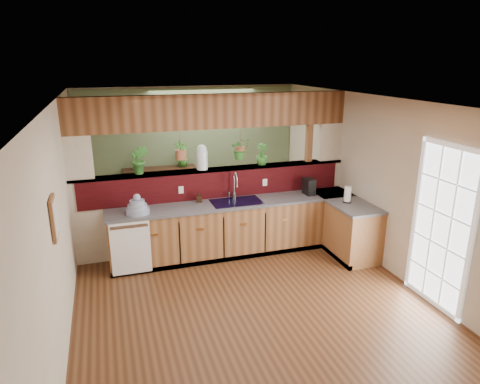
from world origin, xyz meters
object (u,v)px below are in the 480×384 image
object	(u,v)px
dish_stack	(138,207)
coffee_maker	(309,187)
shelving_console	(161,191)
glass_jar	(202,157)
soap_dispenser	(199,197)
paper_towel	(348,195)
faucet	(235,185)

from	to	relation	value
dish_stack	coffee_maker	world-z (taller)	dish_stack
shelving_console	glass_jar	bearing A→B (deg)	-74.40
dish_stack	glass_jar	distance (m)	1.34
soap_dispenser	paper_towel	distance (m)	2.40
soap_dispenser	coffee_maker	xyz separation A→B (m)	(1.89, -0.15, 0.04)
shelving_console	coffee_maker	bearing A→B (deg)	-43.47
glass_jar	shelving_console	size ratio (longest dim) A/B	0.28
faucet	shelving_console	size ratio (longest dim) A/B	0.31
glass_jar	shelving_console	distance (m)	2.24
soap_dispenser	paper_towel	xyz separation A→B (m)	(2.29, -0.73, 0.04)
coffee_maker	glass_jar	world-z (taller)	glass_jar
coffee_maker	faucet	bearing A→B (deg)	172.23
faucet	paper_towel	bearing A→B (deg)	-23.36
faucet	soap_dispenser	bearing A→B (deg)	179.61
shelving_console	faucet	bearing A→B (deg)	-63.88
paper_towel	shelving_console	distance (m)	3.92
dish_stack	coffee_maker	xyz separation A→B (m)	(2.89, 0.08, 0.03)
glass_jar	coffee_maker	bearing A→B (deg)	-11.72
faucet	dish_stack	xyz separation A→B (m)	(-1.60, -0.23, -0.15)
faucet	glass_jar	size ratio (longest dim) A/B	1.12
shelving_console	dish_stack	bearing A→B (deg)	-103.40
coffee_maker	shelving_console	size ratio (longest dim) A/B	0.19
soap_dispenser	coffee_maker	size ratio (longest dim) A/B	0.64
dish_stack	glass_jar	bearing A→B (deg)	22.28
shelving_console	paper_towel	bearing A→B (deg)	-45.29
coffee_maker	glass_jar	xyz separation A→B (m)	(-1.78, 0.37, 0.57)
glass_jar	shelving_console	bearing A→B (deg)	103.74
soap_dispenser	faucet	bearing A→B (deg)	-0.39
glass_jar	paper_towel	bearing A→B (deg)	-23.51
dish_stack	shelving_console	size ratio (longest dim) A/B	0.24
coffee_maker	paper_towel	bearing A→B (deg)	-56.60
soap_dispenser	shelving_console	xyz separation A→B (m)	(-0.35, 2.11, -0.49)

